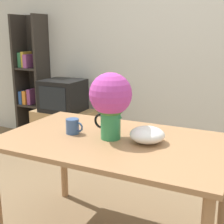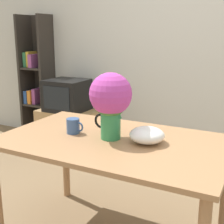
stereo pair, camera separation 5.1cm
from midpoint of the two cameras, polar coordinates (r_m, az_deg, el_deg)
The scene contains 8 objects.
wall_back at distance 3.60m, azimuth 13.24°, elevation 11.60°, with size 8.00×0.05×2.60m.
table at distance 2.07m, azimuth -0.51°, elevation -7.47°, with size 1.47×0.91×0.77m.
flower_vase at distance 1.98m, azimuth -1.01°, elevation 2.33°, with size 0.27×0.27×0.43m.
coffee_mug at distance 2.15m, azimuth -7.85°, elevation -2.60°, with size 0.13×0.09×0.10m.
white_bowl at distance 1.97m, azimuth 5.71°, elevation -4.16°, with size 0.22×0.22×0.10m.
tv_stand at distance 3.99m, azimuth -9.06°, elevation -3.27°, with size 0.72×0.45×0.51m.
tv_set at distance 3.88m, azimuth -9.33°, elevation 3.01°, with size 0.48×0.44×0.38m.
bookshelf at distance 4.46m, azimuth -14.71°, elevation 5.86°, with size 0.41×0.31×1.68m.
Camera 1 is at (0.78, -1.75, 1.44)m, focal length 50.00 mm.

